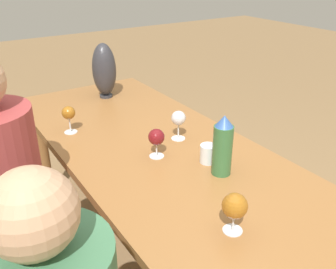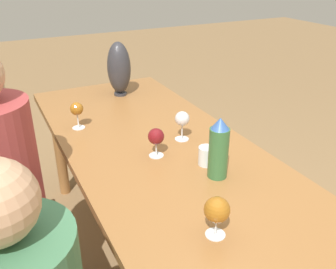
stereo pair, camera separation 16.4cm
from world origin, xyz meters
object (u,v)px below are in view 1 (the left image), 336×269
Objects in this scene: vase at (104,70)px; wine_glass_3 at (156,138)px; wine_glass_2 at (69,114)px; person_far at (6,206)px; water_tumbler at (208,154)px; water_bottle at (223,146)px; wine_glass_4 at (235,206)px; wine_glass_0 at (178,119)px.

wine_glass_3 is at bearing 170.76° from vase.
person_far is (-0.41, 0.40, -0.14)m from wine_glass_2.
vase is 2.56× the size of wine_glass_3.
vase is (1.00, 0.02, 0.13)m from water_tumbler.
vase is 0.54m from wine_glass_2.
water_bottle is 1.82× the size of wine_glass_4.
wine_glass_2 is at bearing 32.65° from water_tumbler.
wine_glass_4 is (-0.40, 0.21, 0.06)m from water_tumbler.
wine_glass_3 is (0.26, 0.15, -0.03)m from water_bottle.
wine_glass_4 is 0.11× the size of person_far.
wine_glass_3 is 0.57m from wine_glass_4.
water_tumbler is 0.73m from wine_glass_2.
wine_glass_3 is (-0.09, 0.18, -0.01)m from wine_glass_0.
wine_glass_0 reaches higher than wine_glass_4.
water_bottle is 1.83× the size of wine_glass_2.
vase is at bearing -44.37° from person_far.
vase is at bearing 3.48° from wine_glass_0.
wine_glass_0 is 0.84m from person_far.
wine_glass_4 is (-0.30, 0.20, -0.03)m from water_bottle.
wine_glass_0 is at bearing -19.66° from wine_glass_4.
wine_glass_2 is 0.11× the size of person_far.
person_far is at bearing 93.44° from wine_glass_0.
wine_glass_2 reaches higher than wine_glass_3.
water_tumbler is 0.61× the size of wine_glass_3.
water_tumbler is 0.58× the size of wine_glass_2.
wine_glass_0 reaches higher than wine_glass_2.
water_bottle is at bearing -111.45° from person_far.
water_bottle is at bearing -151.84° from wine_glass_2.
water_bottle is 1.10m from vase.
water_bottle is 0.13m from water_tumbler.
person_far reaches higher than wine_glass_2.
wine_glass_4 is at bearing -136.02° from person_far.
vase is at bearing 0.65° from water_bottle.
wine_glass_2 is 1.06× the size of wine_glass_3.
water_bottle is 0.86m from person_far.
wine_glass_0 is 0.11× the size of person_far.
water_bottle reaches higher than wine_glass_0.
vase is 1.13m from person_far.
person_far is (0.21, 0.80, -0.08)m from water_tumbler.
water_bottle is 0.36m from wine_glass_0.
wine_glass_3 is at bearing 44.35° from water_tumbler.
wine_glass_0 reaches higher than water_tumbler.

